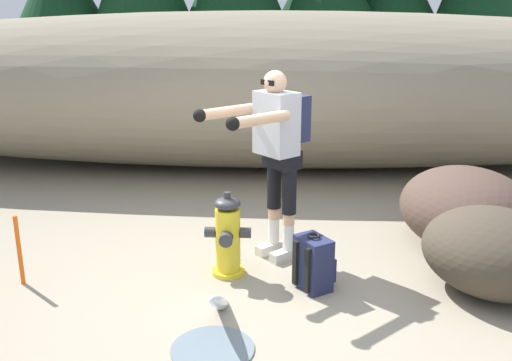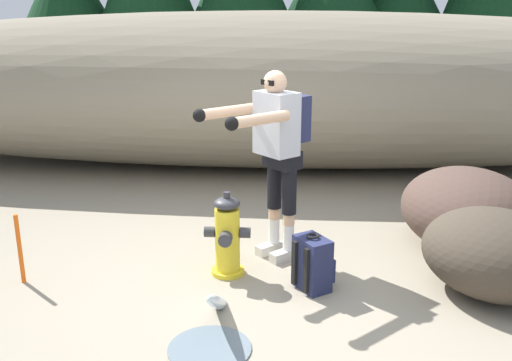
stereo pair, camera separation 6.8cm
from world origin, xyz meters
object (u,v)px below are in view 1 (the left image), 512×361
fire_hydrant (228,237)px  boulder_large (466,209)px  utility_worker (277,142)px  survey_stake (19,250)px  boulder_mid (494,252)px  spare_backpack (314,263)px

fire_hydrant → boulder_large: (2.18, 0.68, 0.05)m
boulder_large → fire_hydrant: bearing=-162.8°
utility_worker → survey_stake: 2.31m
boulder_mid → fire_hydrant: bearing=173.9°
fire_hydrant → spare_backpack: bearing=-17.3°
fire_hydrant → utility_worker: bearing=42.9°
fire_hydrant → survey_stake: size_ratio=1.23×
utility_worker → boulder_mid: utility_worker is taller
boulder_large → survey_stake: 3.98m
utility_worker → boulder_mid: (1.73, -0.60, -0.73)m
boulder_mid → survey_stake: boulder_mid is taller
utility_worker → boulder_large: 1.94m
utility_worker → boulder_mid: bearing=118.4°
utility_worker → spare_backpack: bearing=75.5°
utility_worker → spare_backpack: (0.32, -0.59, -0.87)m
boulder_large → utility_worker: bearing=-170.3°
boulder_mid → utility_worker: bearing=160.9°
utility_worker → boulder_large: bearing=147.2°
boulder_large → boulder_mid: (-0.05, -0.91, -0.04)m
fire_hydrant → spare_backpack: (0.72, -0.22, -0.12)m
fire_hydrant → survey_stake: bearing=-171.1°
utility_worker → fire_hydrant: bearing=0.4°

